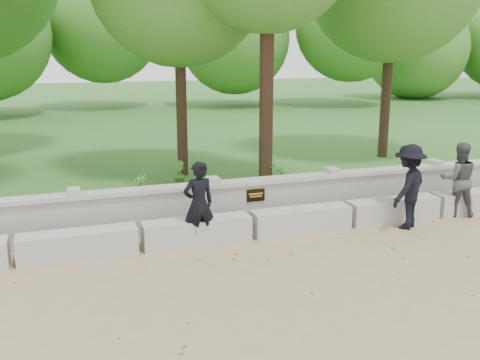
% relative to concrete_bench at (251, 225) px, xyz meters
% --- Properties ---
extents(ground, '(80.00, 80.00, 0.00)m').
position_rel_concrete_bench_xyz_m(ground, '(-0.00, -1.90, -0.22)').
color(ground, '#9D8960').
rests_on(ground, ground).
extents(lawn, '(40.00, 22.00, 0.25)m').
position_rel_concrete_bench_xyz_m(lawn, '(-0.00, 12.10, -0.10)').
color(lawn, '#2E5F23').
rests_on(lawn, ground).
extents(concrete_bench, '(11.90, 0.45, 0.45)m').
position_rel_concrete_bench_xyz_m(concrete_bench, '(0.00, 0.00, 0.00)').
color(concrete_bench, '#B0AEA6').
rests_on(concrete_bench, ground).
extents(parapet_wall, '(12.50, 0.35, 0.90)m').
position_rel_concrete_bench_xyz_m(parapet_wall, '(0.00, 0.70, 0.24)').
color(parapet_wall, '#A5A39C').
rests_on(parapet_wall, ground).
extents(man_main, '(0.59, 0.53, 1.50)m').
position_rel_concrete_bench_xyz_m(man_main, '(-0.99, -0.10, 0.52)').
color(man_main, black).
rests_on(man_main, ground).
extents(visitor_left, '(0.90, 0.82, 1.52)m').
position_rel_concrete_bench_xyz_m(visitor_left, '(4.44, -0.10, 0.53)').
color(visitor_left, '#434349').
rests_on(visitor_left, ground).
extents(visitor_mid, '(1.20, 1.07, 1.62)m').
position_rel_concrete_bench_xyz_m(visitor_mid, '(3.00, -0.44, 0.58)').
color(visitor_mid, black).
rests_on(visitor_mid, ground).
extents(shrub_a, '(0.35, 0.32, 0.54)m').
position_rel_concrete_bench_xyz_m(shrub_a, '(-2.06, 1.40, 0.30)').
color(shrub_a, '#3E7F2B').
rests_on(shrub_a, lawn).
extents(shrub_b, '(0.39, 0.41, 0.59)m').
position_rel_concrete_bench_xyz_m(shrub_b, '(-0.64, 3.12, 0.32)').
color(shrub_b, '#3E7F2B').
rests_on(shrub_b, lawn).
extents(shrub_c, '(0.70, 0.71, 0.59)m').
position_rel_concrete_bench_xyz_m(shrub_c, '(1.41, 1.93, 0.32)').
color(shrub_c, '#3E7F2B').
rests_on(shrub_c, lawn).
extents(shrub_d, '(0.42, 0.45, 0.66)m').
position_rel_concrete_bench_xyz_m(shrub_d, '(-1.74, 1.75, 0.36)').
color(shrub_d, '#3E7F2B').
rests_on(shrub_d, lawn).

